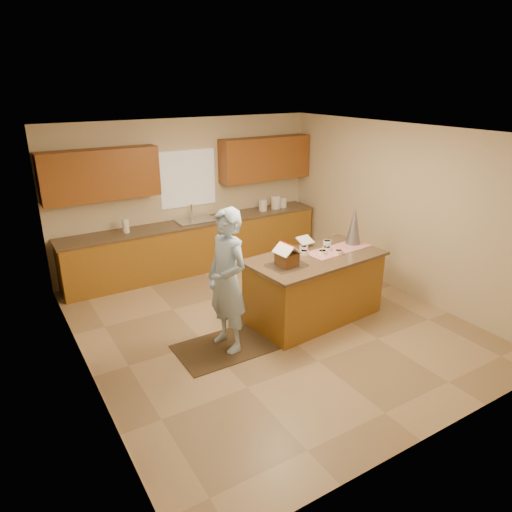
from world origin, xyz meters
The scene contains 28 objects.
floor centered at (0.00, 0.00, 0.00)m, with size 5.50×5.50×0.00m, color tan.
ceiling centered at (0.00, 0.00, 2.70)m, with size 5.50×5.50×0.00m, color silver.
wall_back centered at (0.00, 2.75, 1.35)m, with size 5.50×5.50×0.00m, color beige.
wall_front centered at (0.00, -2.75, 1.35)m, with size 5.50×5.50×0.00m, color beige.
wall_left centered at (-2.50, 0.00, 1.35)m, with size 5.50×5.50×0.00m, color beige.
wall_right centered at (2.50, 0.00, 1.35)m, with size 5.50×5.50×0.00m, color beige.
stone_accent centered at (-2.48, -0.80, 1.25)m, with size 2.50×2.50×0.00m, color gray.
window_curtain centered at (0.00, 2.72, 1.65)m, with size 1.05×0.03×1.00m, color white.
back_counter_base centered at (0.00, 2.45, 0.44)m, with size 4.80×0.60×0.88m, color #925D1E.
back_counter_top centered at (0.00, 2.45, 0.90)m, with size 4.85×0.63×0.04m, color brown.
upper_cabinet_left centered at (-1.55, 2.57, 1.90)m, with size 1.85×0.35×0.80m, color brown.
upper_cabinet_right centered at (1.55, 2.57, 1.90)m, with size 1.85×0.35×0.80m, color brown.
sink centered at (0.00, 2.45, 0.89)m, with size 0.70×0.45×0.12m, color silver.
faucet centered at (0.00, 2.63, 1.06)m, with size 0.03×0.03×0.28m, color silver.
island_base centered at (0.66, -0.17, 0.46)m, with size 1.90×0.95×0.93m, color #925D1E.
island_top centered at (0.66, -0.17, 0.95)m, with size 1.98×1.03×0.04m, color brown.
table_runner centered at (1.14, -0.13, 0.97)m, with size 1.05×0.38×0.01m, color #B30C1C.
baking_tray centered at (0.09, -0.28, 0.98)m, with size 0.48×0.36×0.03m, color silver.
cookbook centered at (0.79, 0.24, 1.06)m, with size 0.23×0.02×0.19m, color white.
tinsel_tree centered at (1.48, -0.05, 1.26)m, with size 0.23×0.23×0.58m, color #A7A6B2.
rug centered at (-0.85, -0.25, 0.01)m, with size 1.27×0.83×0.01m, color black.
boy centered at (-0.80, -0.25, 0.95)m, with size 0.68×0.45×1.87m, color #A7C7ED.
canister_a centered at (1.43, 2.45, 1.03)m, with size 0.16×0.16×0.22m, color white.
canister_b centered at (1.72, 2.45, 1.05)m, with size 0.18×0.18×0.26m, color white.
canister_c centered at (1.90, 2.45, 1.02)m, with size 0.14×0.14×0.20m, color white.
paper_towel centered at (-1.27, 2.45, 1.04)m, with size 0.11×0.11×0.24m, color white.
gingerbread_house centered at (0.09, -0.28, 1.11)m, with size 0.31×0.32×0.30m.
candy_bowls centered at (0.78, -0.03, 1.00)m, with size 0.90×0.55×0.06m.
Camera 1 is at (-3.26, -4.98, 3.31)m, focal length 32.57 mm.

